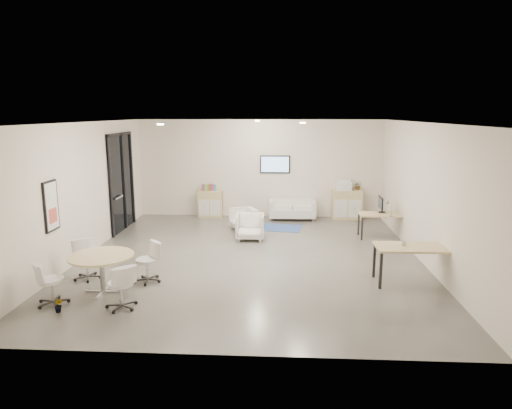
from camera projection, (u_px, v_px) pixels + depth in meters
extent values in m
cube|color=#4F4D48|center=(251.00, 273.00, 11.02)|extent=(8.00, 9.00, 0.80)
cube|color=white|center=(250.00, 104.00, 10.23)|extent=(8.00, 9.00, 0.80)
cube|color=silver|center=(260.00, 167.00, 15.42)|extent=(8.00, 0.80, 3.20)
cube|color=silver|center=(225.00, 257.00, 5.83)|extent=(8.00, 0.80, 3.20)
cube|color=silver|center=(67.00, 190.00, 10.87)|extent=(0.80, 9.00, 3.20)
cube|color=silver|center=(443.00, 194.00, 10.39)|extent=(0.80, 9.00, 3.20)
cube|color=black|center=(121.00, 182.00, 13.33)|extent=(0.02, 1.90, 2.85)
cube|color=black|center=(119.00, 134.00, 13.05)|extent=(0.06, 1.90, 0.08)
cube|color=black|center=(111.00, 187.00, 12.43)|extent=(0.06, 0.08, 2.85)
cube|color=black|center=(132.00, 178.00, 14.22)|extent=(0.06, 0.08, 2.85)
cube|color=black|center=(124.00, 181.00, 13.47)|extent=(0.06, 0.07, 2.85)
cube|color=#B2B2B7|center=(119.00, 197.00, 12.96)|extent=(0.04, 0.60, 0.05)
cube|color=black|center=(51.00, 206.00, 9.29)|extent=(0.04, 0.54, 1.04)
cube|color=white|center=(52.00, 206.00, 9.29)|extent=(0.01, 0.46, 0.96)
cube|color=#CB5046|center=(53.00, 216.00, 9.33)|extent=(0.01, 0.32, 0.30)
cube|color=black|center=(275.00, 164.00, 14.94)|extent=(0.98, 0.05, 0.58)
cube|color=#83B1E3|center=(275.00, 164.00, 14.91)|extent=(0.90, 0.01, 0.50)
cylinder|color=#FFEAC6|center=(160.00, 124.00, 9.43)|extent=(0.14, 0.14, 0.03)
cylinder|color=#FFEAC6|center=(303.00, 123.00, 10.74)|extent=(0.14, 0.14, 0.03)
cylinder|color=#FFEAC6|center=(257.00, 121.00, 13.25)|extent=(0.14, 0.14, 0.03)
cube|color=tan|center=(210.00, 204.00, 15.13)|extent=(0.79, 0.39, 0.88)
cube|color=silver|center=(204.00, 208.00, 14.96)|extent=(0.33, 0.02, 0.53)
cube|color=silver|center=(215.00, 208.00, 14.94)|extent=(0.33, 0.02, 0.53)
cube|color=tan|center=(347.00, 204.00, 14.85)|extent=(0.96, 0.45, 0.96)
cube|color=silver|center=(341.00, 209.00, 14.65)|extent=(0.40, 0.02, 0.58)
cube|color=silver|center=(355.00, 209.00, 14.63)|extent=(0.40, 0.02, 0.58)
cube|color=red|center=(203.00, 187.00, 15.03)|extent=(0.04, 0.14, 0.22)
cube|color=#337FCC|center=(204.00, 187.00, 15.03)|extent=(0.04, 0.14, 0.22)
cube|color=gold|center=(206.00, 187.00, 15.03)|extent=(0.04, 0.14, 0.22)
cube|color=#4CB24C|center=(208.00, 187.00, 15.02)|extent=(0.04, 0.14, 0.22)
cube|color=#CC6619|center=(210.00, 187.00, 15.02)|extent=(0.04, 0.14, 0.22)
cube|color=purple|center=(212.00, 187.00, 15.02)|extent=(0.04, 0.14, 0.22)
cube|color=#E54C7F|center=(213.00, 187.00, 15.01)|extent=(0.04, 0.14, 0.22)
cube|color=teal|center=(215.00, 188.00, 15.01)|extent=(0.04, 0.14, 0.22)
cube|color=white|center=(344.00, 186.00, 14.73)|extent=(0.50, 0.42, 0.28)
cube|color=white|center=(344.00, 180.00, 14.70)|extent=(0.38, 0.32, 0.06)
cube|color=silver|center=(292.00, 212.00, 14.83)|extent=(1.52, 0.78, 0.28)
cube|color=silver|center=(292.00, 202.00, 15.06)|extent=(1.50, 0.20, 0.28)
cube|color=silver|center=(271.00, 208.00, 14.84)|extent=(0.15, 0.75, 0.56)
cube|color=silver|center=(313.00, 208.00, 14.76)|extent=(0.15, 0.75, 0.56)
cube|color=#324B9B|center=(278.00, 228.00, 13.77)|extent=(1.55, 1.18, 0.01)
imported|color=silver|center=(243.00, 218.00, 13.54)|extent=(0.89, 0.90, 0.70)
imported|color=silver|center=(250.00, 225.00, 12.47)|extent=(0.76, 0.72, 0.77)
cube|color=tan|center=(383.00, 214.00, 12.57)|extent=(1.31, 0.66, 0.04)
cube|color=black|center=(362.00, 229.00, 12.39)|extent=(0.05, 0.05, 0.64)
cube|color=black|center=(407.00, 229.00, 12.33)|extent=(0.05, 0.05, 0.64)
cube|color=black|center=(359.00, 224.00, 12.94)|extent=(0.05, 0.05, 0.64)
cube|color=black|center=(402.00, 224.00, 12.87)|extent=(0.05, 0.05, 0.64)
cube|color=tan|center=(414.00, 247.00, 9.15)|extent=(1.51, 0.77, 0.04)
cube|color=black|center=(381.00, 271.00, 8.95)|extent=(0.05, 0.05, 0.74)
cube|color=black|center=(453.00, 272.00, 8.87)|extent=(0.05, 0.05, 0.74)
cube|color=black|center=(374.00, 260.00, 9.58)|extent=(0.05, 0.05, 0.74)
cube|color=black|center=(442.00, 261.00, 9.50)|extent=(0.05, 0.05, 0.74)
cylinder|color=black|center=(382.00, 212.00, 12.71)|extent=(0.20, 0.20, 0.02)
cube|color=black|center=(382.00, 208.00, 12.68)|extent=(0.04, 0.03, 0.24)
cube|color=black|center=(381.00, 203.00, 12.66)|extent=(0.03, 0.50, 0.32)
cylinder|color=tan|center=(101.00, 256.00, 8.70)|extent=(1.23, 1.23, 0.04)
cylinder|color=#B2B2B7|center=(102.00, 275.00, 8.77)|extent=(0.10, 0.10, 0.71)
cube|color=#B2B2B7|center=(104.00, 291.00, 8.84)|extent=(0.72, 0.06, 0.03)
cube|color=#B2B2B7|center=(104.00, 291.00, 8.84)|extent=(0.06, 0.72, 0.03)
imported|color=#3F7F3F|center=(358.00, 187.00, 14.74)|extent=(0.27, 0.29, 0.22)
imported|color=#3F7F3F|center=(59.00, 309.00, 7.93)|extent=(0.16, 0.28, 0.12)
imported|color=white|center=(403.00, 242.00, 9.22)|extent=(0.13, 0.11, 0.11)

